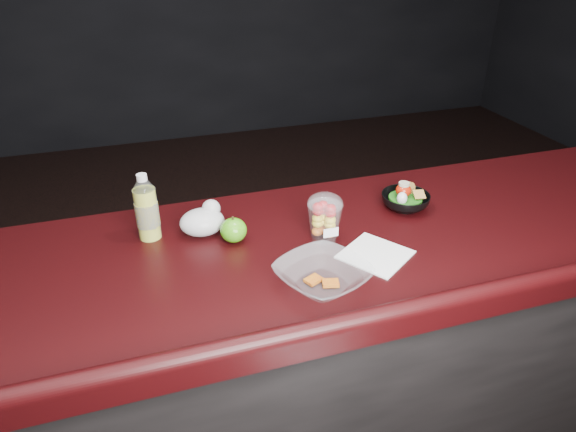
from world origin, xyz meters
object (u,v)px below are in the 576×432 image
object	(u,v)px
fruit_cup	(325,217)
snack_bowl	(405,200)
lemonade_bottle	(147,212)
green_apple	(233,230)
takeout_bowl	(323,276)

from	to	relation	value
fruit_cup	snack_bowl	bearing A→B (deg)	17.46
lemonade_bottle	fruit_cup	size ratio (longest dim) A/B	1.39
green_apple	takeout_bowl	xyz separation A→B (m)	(0.16, -0.26, -0.01)
lemonade_bottle	green_apple	xyz separation A→B (m)	(0.22, -0.09, -0.05)
snack_bowl	takeout_bowl	world-z (taller)	snack_bowl
green_apple	snack_bowl	size ratio (longest dim) A/B	0.40
fruit_cup	takeout_bowl	distance (m)	0.22
snack_bowl	takeout_bowl	size ratio (longest dim) A/B	0.69
lemonade_bottle	snack_bowl	bearing A→B (deg)	-4.66
green_apple	snack_bowl	bearing A→B (deg)	3.03
green_apple	takeout_bowl	world-z (taller)	green_apple
fruit_cup	snack_bowl	size ratio (longest dim) A/B	0.71
snack_bowl	takeout_bowl	bearing A→B (deg)	-142.77
takeout_bowl	lemonade_bottle	bearing A→B (deg)	137.05
fruit_cup	snack_bowl	xyz separation A→B (m)	(0.31, 0.10, -0.04)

